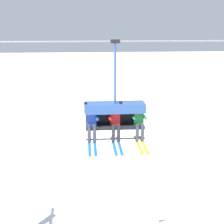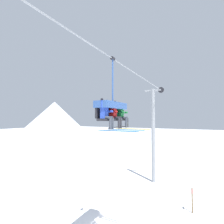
{
  "view_description": "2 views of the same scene",
  "coord_description": "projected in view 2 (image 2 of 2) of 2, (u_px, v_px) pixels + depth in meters",
  "views": [
    {
      "loc": [
        -2.28,
        -11.82,
        9.55
      ],
      "look_at": [
        -1.39,
        -0.77,
        6.62
      ],
      "focal_mm": 55.0,
      "sensor_mm": 36.0,
      "label": 1
    },
    {
      "loc": [
        -8.33,
        -4.52,
        6.18
      ],
      "look_at": [
        -1.06,
        -0.64,
        6.48
      ],
      "focal_mm": 28.0,
      "sensor_mm": 36.0,
      "label": 2
    }
  ],
  "objects": [
    {
      "name": "mountain_peak_east",
      "position": [
        54.0,
        122.0,
        47.15
      ],
      "size": [
        22.41,
        22.41,
        10.68
      ],
      "color": "white",
      "rests_on": "ground_plane"
    },
    {
      "name": "lift_tower_far",
      "position": [
        153.0,
        133.0,
        17.15
      ],
      "size": [
        0.36,
        1.88,
        9.23
      ],
      "color": "gray",
      "rests_on": "ground_plane"
    },
    {
      "name": "lift_cable",
      "position": [
        131.0,
        71.0,
        10.09
      ],
      "size": [
        17.53,
        0.05,
        0.05
      ],
      "color": "gray"
    },
    {
      "name": "skier_blue",
      "position": [
        107.0,
        114.0,
        7.2
      ],
      "size": [
        0.48,
        1.7,
        1.34
      ],
      "color": "#2847B7"
    },
    {
      "name": "skier_green",
      "position": [
        123.0,
        115.0,
        8.6
      ],
      "size": [
        0.46,
        1.7,
        1.23
      ],
      "color": "#23843D"
    },
    {
      "name": "chairlift_chair",
      "position": [
        111.0,
        108.0,
        8.01
      ],
      "size": [
        2.0,
        0.74,
        3.23
      ],
      "color": "#232328"
    },
    {
      "name": "trail_sign",
      "position": [
        192.0,
        199.0,
        11.44
      ],
      "size": [
        0.36,
        0.08,
        1.6
      ],
      "color": "brown",
      "rests_on": "ground_plane"
    },
    {
      "name": "skier_red",
      "position": [
        115.0,
        114.0,
        7.91
      ],
      "size": [
        0.48,
        1.7,
        1.34
      ],
      "color": "red"
    }
  ]
}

